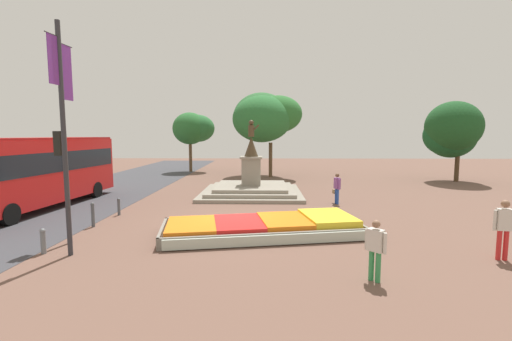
{
  "coord_description": "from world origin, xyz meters",
  "views": [
    {
      "loc": [
        1.16,
        -13.44,
        3.62
      ],
      "look_at": [
        0.75,
        4.46,
        1.75
      ],
      "focal_mm": 24.0,
      "sensor_mm": 36.0,
      "label": 1
    }
  ],
  "objects_px": {
    "traffic_light_near_crossing": "(63,165)",
    "pedestrian_with_handbag": "(337,187)",
    "banner_pole": "(64,129)",
    "city_bus": "(34,169)",
    "kerb_bollard_mid_a": "(93,214)",
    "pedestrian_near_planter": "(504,225)",
    "kerb_bollard_south": "(43,240)",
    "pedestrian_crossing_plaza": "(375,247)",
    "statue_monument": "(251,186)",
    "kerb_bollard_mid_b": "(119,206)",
    "flower_planter": "(265,227)"
  },
  "relations": [
    {
      "from": "banner_pole",
      "to": "pedestrian_crossing_plaza",
      "type": "height_order",
      "value": "banner_pole"
    },
    {
      "from": "kerb_bollard_mid_b",
      "to": "city_bus",
      "type": "bearing_deg",
      "value": 166.54
    },
    {
      "from": "flower_planter",
      "to": "kerb_bollard_mid_a",
      "type": "height_order",
      "value": "kerb_bollard_mid_a"
    },
    {
      "from": "statue_monument",
      "to": "banner_pole",
      "type": "height_order",
      "value": "banner_pole"
    },
    {
      "from": "pedestrian_near_planter",
      "to": "kerb_bollard_mid_a",
      "type": "distance_m",
      "value": 14.04
    },
    {
      "from": "statue_monument",
      "to": "banner_pole",
      "type": "relative_size",
      "value": 0.88
    },
    {
      "from": "city_bus",
      "to": "kerb_bollard_mid_b",
      "type": "relative_size",
      "value": 13.35
    },
    {
      "from": "kerb_bollard_mid_a",
      "to": "pedestrian_crossing_plaza",
      "type": "bearing_deg",
      "value": -26.91
    },
    {
      "from": "banner_pole",
      "to": "city_bus",
      "type": "xyz_separation_m",
      "value": [
        -5.22,
        6.24,
        -1.78
      ]
    },
    {
      "from": "city_bus",
      "to": "pedestrian_crossing_plaza",
      "type": "xyz_separation_m",
      "value": [
        13.81,
        -7.89,
        -1.11
      ]
    },
    {
      "from": "banner_pole",
      "to": "city_bus",
      "type": "bearing_deg",
      "value": 129.94
    },
    {
      "from": "pedestrian_near_planter",
      "to": "pedestrian_crossing_plaza",
      "type": "distance_m",
      "value": 4.44
    },
    {
      "from": "pedestrian_near_planter",
      "to": "kerb_bollard_south",
      "type": "bearing_deg",
      "value": 179.12
    },
    {
      "from": "banner_pole",
      "to": "pedestrian_crossing_plaza",
      "type": "bearing_deg",
      "value": -10.88
    },
    {
      "from": "statue_monument",
      "to": "banner_pole",
      "type": "bearing_deg",
      "value": -115.16
    },
    {
      "from": "kerb_bollard_mid_a",
      "to": "kerb_bollard_mid_b",
      "type": "relative_size",
      "value": 1.25
    },
    {
      "from": "pedestrian_with_handbag",
      "to": "city_bus",
      "type": "bearing_deg",
      "value": -173.33
    },
    {
      "from": "pedestrian_near_planter",
      "to": "banner_pole",
      "type": "bearing_deg",
      "value": 179.53
    },
    {
      "from": "pedestrian_with_handbag",
      "to": "kerb_bollard_mid_a",
      "type": "relative_size",
      "value": 1.65
    },
    {
      "from": "traffic_light_near_crossing",
      "to": "pedestrian_with_handbag",
      "type": "distance_m",
      "value": 12.59
    },
    {
      "from": "city_bus",
      "to": "pedestrian_near_planter",
      "type": "xyz_separation_m",
      "value": [
        17.97,
        -6.34,
        -0.97
      ]
    },
    {
      "from": "statue_monument",
      "to": "kerb_bollard_mid_a",
      "type": "height_order",
      "value": "statue_monument"
    },
    {
      "from": "flower_planter",
      "to": "pedestrian_crossing_plaza",
      "type": "xyz_separation_m",
      "value": [
        2.69,
        -3.97,
        0.62
      ]
    },
    {
      "from": "pedestrian_near_planter",
      "to": "kerb_bollard_mid_b",
      "type": "xyz_separation_m",
      "value": [
        -13.47,
        5.26,
        -0.62
      ]
    },
    {
      "from": "pedestrian_near_planter",
      "to": "kerb_bollard_mid_b",
      "type": "bearing_deg",
      "value": 158.66
    },
    {
      "from": "pedestrian_near_planter",
      "to": "kerb_bollard_south",
      "type": "relative_size",
      "value": 2.24
    },
    {
      "from": "traffic_light_near_crossing",
      "to": "pedestrian_near_planter",
      "type": "xyz_separation_m",
      "value": [
        13.53,
        -1.28,
        -1.59
      ]
    },
    {
      "from": "banner_pole",
      "to": "pedestrian_with_handbag",
      "type": "relative_size",
      "value": 4.23
    },
    {
      "from": "flower_planter",
      "to": "traffic_light_near_crossing",
      "type": "relative_size",
      "value": 2.01
    },
    {
      "from": "kerb_bollard_mid_b",
      "to": "flower_planter",
      "type": "bearing_deg",
      "value": -23.22
    },
    {
      "from": "pedestrian_with_handbag",
      "to": "kerb_bollard_mid_b",
      "type": "xyz_separation_m",
      "value": [
        -10.4,
        -2.82,
        -0.49
      ]
    },
    {
      "from": "kerb_bollard_mid_b",
      "to": "pedestrian_near_planter",
      "type": "bearing_deg",
      "value": -21.34
    },
    {
      "from": "kerb_bollard_mid_a",
      "to": "kerb_bollard_mid_b",
      "type": "bearing_deg",
      "value": 84.94
    },
    {
      "from": "pedestrian_crossing_plaza",
      "to": "statue_monument",
      "type": "bearing_deg",
      "value": 105.79
    },
    {
      "from": "flower_planter",
      "to": "city_bus",
      "type": "height_order",
      "value": "city_bus"
    },
    {
      "from": "city_bus",
      "to": "pedestrian_with_handbag",
      "type": "relative_size",
      "value": 6.5
    },
    {
      "from": "flower_planter",
      "to": "pedestrian_near_planter",
      "type": "xyz_separation_m",
      "value": [
        6.86,
        -2.43,
        0.77
      ]
    },
    {
      "from": "traffic_light_near_crossing",
      "to": "city_bus",
      "type": "xyz_separation_m",
      "value": [
        -4.45,
        5.06,
        -0.62
      ]
    },
    {
      "from": "kerb_bollard_south",
      "to": "pedestrian_crossing_plaza",
      "type": "bearing_deg",
      "value": -10.5
    },
    {
      "from": "statue_monument",
      "to": "pedestrian_near_planter",
      "type": "bearing_deg",
      "value": -54.82
    },
    {
      "from": "statue_monument",
      "to": "kerb_bollard_mid_b",
      "type": "xyz_separation_m",
      "value": [
        -5.79,
        -5.63,
        -0.13
      ]
    },
    {
      "from": "flower_planter",
      "to": "banner_pole",
      "type": "xyz_separation_m",
      "value": [
        -5.89,
        -2.32,
        3.52
      ]
    },
    {
      "from": "banner_pole",
      "to": "kerb_bollard_mid_b",
      "type": "distance_m",
      "value": 6.2
    },
    {
      "from": "city_bus",
      "to": "pedestrian_with_handbag",
      "type": "distance_m",
      "value": 15.04
    },
    {
      "from": "flower_planter",
      "to": "statue_monument",
      "type": "relative_size",
      "value": 1.26
    },
    {
      "from": "traffic_light_near_crossing",
      "to": "pedestrian_crossing_plaza",
      "type": "relative_size",
      "value": 2.42
    },
    {
      "from": "pedestrian_with_handbag",
      "to": "kerb_bollard_south",
      "type": "relative_size",
      "value": 2.05
    },
    {
      "from": "pedestrian_with_handbag",
      "to": "kerb_bollard_mid_a",
      "type": "bearing_deg",
      "value": -155.52
    },
    {
      "from": "banner_pole",
      "to": "kerb_bollard_mid_b",
      "type": "relative_size",
      "value": 8.68
    },
    {
      "from": "banner_pole",
      "to": "kerb_bollard_mid_a",
      "type": "xyz_separation_m",
      "value": [
        -0.9,
        3.16,
        -3.26
      ]
    }
  ]
}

